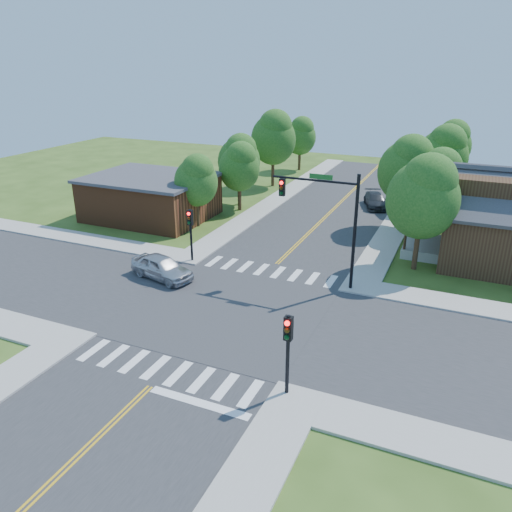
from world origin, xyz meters
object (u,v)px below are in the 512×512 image
at_px(signal_mast_ne, 328,211).
at_px(signal_pole_nw, 190,226).
at_px(car_dgrey, 375,201).
at_px(signal_pole_se, 288,341).
at_px(car_silver, 162,268).

distance_m(signal_mast_ne, signal_pole_nw, 9.76).
relative_size(signal_mast_ne, car_dgrey, 1.51).
height_order(signal_pole_se, car_silver, signal_pole_se).
relative_size(signal_pole_nw, car_silver, 0.79).
relative_size(signal_pole_nw, car_dgrey, 0.79).
bearing_deg(signal_mast_ne, signal_pole_nw, -179.93).
bearing_deg(signal_mast_ne, car_dgrey, 91.59).
distance_m(signal_mast_ne, car_dgrey, 19.24).
xyz_separation_m(car_silver, car_dgrey, (9.29, 22.00, -0.12)).
relative_size(signal_mast_ne, car_silver, 1.50).
distance_m(signal_pole_se, signal_pole_nw, 15.84).
relative_size(signal_pole_se, car_silver, 0.79).
xyz_separation_m(signal_mast_ne, car_dgrey, (-0.52, 18.77, -4.21)).
xyz_separation_m(signal_pole_se, car_silver, (-11.50, 7.98, -1.90)).
distance_m(signal_pole_se, car_silver, 14.12).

